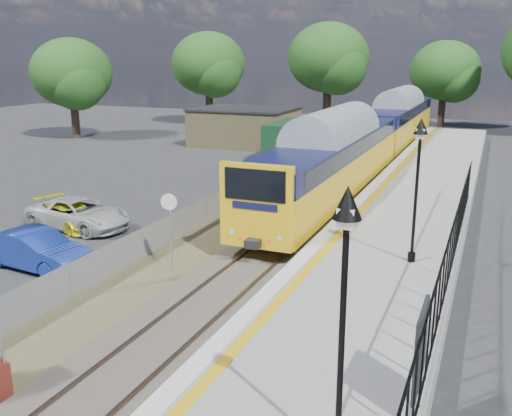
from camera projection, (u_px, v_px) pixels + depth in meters
The scene contains 15 objects.
ground at pixel (173, 339), 15.18m from camera, with size 120.00×120.00×0.00m, color #2D2D30.
track_bed at pixel (282, 233), 23.95m from camera, with size 5.90×80.00×0.29m.
platform at pixel (387, 251), 20.63m from camera, with size 5.00×70.00×0.90m, color gray.
platform_edge at pixel (332, 233), 21.28m from camera, with size 0.90×70.00×0.01m.
victorian_lamp_south at pixel (345, 264), 8.45m from camera, with size 0.44×0.44×4.60m.
victorian_lamp_north at pixel (419, 157), 17.44m from camera, with size 0.44×0.44×4.60m.
palisade_fence at pixel (443, 281), 14.26m from camera, with size 0.12×26.00×2.00m.
wire_fence at pixel (226, 200), 27.28m from camera, with size 0.06×52.00×1.20m.
outbuilding at pixel (253, 129), 46.67m from camera, with size 10.80×10.10×3.12m.
tree_line at pixel (428, 64), 50.39m from camera, with size 56.80×43.80×11.88m.
train at pixel (374, 133), 37.87m from camera, with size 2.82×40.83×3.51m.
speed_sign at pixel (170, 219), 19.30m from camera, with size 0.57×0.15×2.84m.
car_blue at pixel (36, 250), 20.04m from camera, with size 1.48×4.24×1.40m, color navy.
car_yellow at pixel (70, 214), 24.97m from camera, with size 1.62×3.99×1.16m, color yellow.
car_white at pixel (79, 214), 24.71m from camera, with size 2.21×4.79×1.33m, color silver.
Camera 1 is at (7.35, -11.85, 7.29)m, focal length 40.00 mm.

